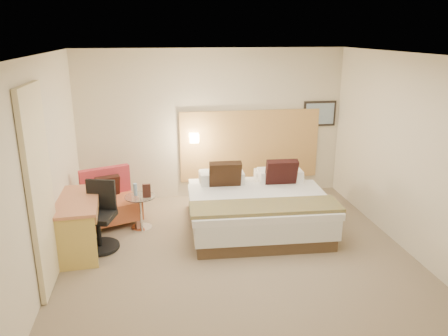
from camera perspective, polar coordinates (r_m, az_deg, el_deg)
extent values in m
cube|color=#7E6C55|center=(6.09, 1.78, -11.85)|extent=(4.80, 5.00, 0.02)
cube|color=white|center=(5.32, 2.06, 14.64)|extent=(4.80, 5.00, 0.02)
cube|color=beige|center=(7.96, -1.54, 5.68)|extent=(4.80, 0.02, 2.70)
cube|color=beige|center=(3.31, 10.35, -12.10)|extent=(4.80, 0.02, 2.70)
cube|color=beige|center=(5.63, -22.94, -0.68)|extent=(0.02, 5.00, 2.70)
cube|color=beige|center=(6.45, 23.44, 1.43)|extent=(0.02, 5.00, 2.70)
cube|color=#BD8A49|center=(8.13, 3.43, 3.01)|extent=(2.60, 0.04, 1.30)
cube|color=black|center=(8.40, 12.37, 6.96)|extent=(0.62, 0.03, 0.47)
cube|color=#7890A5|center=(8.38, 12.42, 6.93)|extent=(0.54, 0.01, 0.39)
cylinder|color=white|center=(7.88, -3.97, 4.03)|extent=(0.02, 0.12, 0.02)
cube|color=#FFEDC6|center=(7.82, -3.93, 3.93)|extent=(0.15, 0.15, 0.15)
cube|color=beige|center=(5.43, -22.85, -2.77)|extent=(0.06, 0.90, 2.42)
cylinder|color=#8BB2D7|center=(6.89, -11.51, -2.77)|extent=(0.06, 0.06, 0.19)
cube|color=#3B1D18|center=(6.78, -10.07, -2.94)|extent=(0.12, 0.05, 0.21)
cube|color=#493624|center=(7.00, 4.16, -6.88)|extent=(2.05, 2.05, 0.18)
cube|color=silver|center=(6.90, 4.20, -5.04)|extent=(2.12, 2.12, 0.30)
cube|color=silver|center=(6.57, 4.70, -4.34)|extent=(2.15, 1.55, 0.10)
cube|color=silver|center=(7.45, -0.51, -1.29)|extent=(0.73, 0.42, 0.18)
cube|color=silver|center=(7.61, 6.81, -1.01)|extent=(0.73, 0.42, 0.18)
cube|color=silver|center=(7.17, -0.29, -1.19)|extent=(0.73, 0.42, 0.18)
cube|color=white|center=(7.33, 7.30, -0.90)|extent=(0.73, 0.42, 0.18)
cube|color=black|center=(6.95, 0.14, -1.08)|extent=(0.52, 0.29, 0.52)
cube|color=black|center=(7.11, 7.47, -0.80)|extent=(0.52, 0.29, 0.52)
cube|color=gold|center=(6.17, 5.45, -5.06)|extent=(2.15, 0.65, 0.05)
cube|color=olive|center=(7.02, -16.18, -7.87)|extent=(0.10, 0.10, 0.10)
cube|color=#BA7458|center=(7.17, -11.16, -6.92)|extent=(0.10, 0.10, 0.10)
cube|color=tan|center=(7.53, -17.28, -6.22)|extent=(0.10, 0.10, 0.10)
cube|color=#B47055|center=(7.67, -12.57, -5.37)|extent=(0.10, 0.10, 0.10)
cube|color=#BA5832|center=(7.26, -14.41, -5.11)|extent=(1.01, 0.95, 0.30)
cube|color=#BA323C|center=(7.40, -15.26, -1.66)|extent=(0.80, 0.40, 0.46)
cube|color=black|center=(7.32, -14.99, -2.43)|extent=(0.43, 0.32, 0.40)
cylinder|color=white|center=(7.07, -10.68, -7.63)|extent=(0.33, 0.33, 0.02)
cylinder|color=white|center=(6.97, -10.80, -5.69)|extent=(0.04, 0.04, 0.50)
cylinder|color=silver|center=(6.87, -10.92, -3.70)|extent=(0.48, 0.48, 0.01)
cube|color=#BE6F4A|center=(6.35, -18.66, -4.04)|extent=(0.64, 1.26, 0.04)
cube|color=gold|center=(5.97, -18.77, -9.43)|extent=(0.51, 0.08, 0.72)
cube|color=tan|center=(7.01, -17.97, -5.29)|extent=(0.51, 0.08, 0.72)
cube|color=#A97242|center=(6.37, -18.13, -4.70)|extent=(0.54, 1.17, 0.10)
cylinder|color=black|center=(6.56, -15.86, -9.86)|extent=(0.67, 0.67, 0.04)
cylinder|color=black|center=(6.46, -16.03, -8.04)|extent=(0.08, 0.08, 0.42)
cube|color=black|center=(6.37, -16.21, -6.16)|extent=(0.54, 0.54, 0.07)
cube|color=black|center=(6.45, -15.74, -3.33)|extent=(0.42, 0.16, 0.44)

